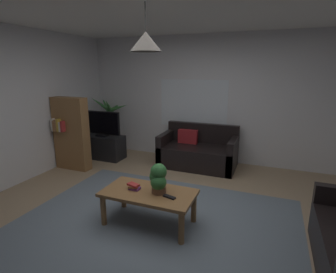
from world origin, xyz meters
name	(u,v)px	position (x,y,z in m)	size (l,w,h in m)	color
floor	(160,220)	(0.00, 0.00, -0.01)	(5.38, 5.18, 0.02)	#9E8466
rug	(153,227)	(0.00, -0.20, 0.00)	(3.50, 2.85, 0.01)	slate
wall_back	(209,99)	(0.00, 2.62, 1.30)	(5.50, 0.06, 2.59)	silver
ceiling	(158,2)	(0.00, 0.00, 2.60)	(5.38, 5.18, 0.02)	white
window_pane	(193,104)	(-0.34, 2.59, 1.20)	(1.45, 0.01, 1.00)	white
couch_under_window	(198,153)	(-0.08, 2.12, 0.28)	(1.49, 0.81, 0.82)	black
coffee_table	(149,196)	(-0.09, -0.12, 0.37)	(1.15, 0.60, 0.44)	olive
book_on_table_0	(135,188)	(-0.28, -0.13, 0.45)	(0.13, 0.10, 0.03)	#72387F
book_on_table_1	(134,186)	(-0.29, -0.13, 0.47)	(0.12, 0.10, 0.02)	#99663F
book_on_table_2	(133,185)	(-0.30, -0.14, 0.50)	(0.15, 0.09, 0.03)	#B22D2D
remote_on_table_0	(169,197)	(0.21, -0.18, 0.45)	(0.05, 0.16, 0.02)	black
potted_plant_on_table	(158,178)	(0.03, -0.10, 0.63)	(0.22, 0.23, 0.37)	brown
tv_stand	(104,147)	(-2.14, 1.84, 0.25)	(0.90, 0.44, 0.50)	black
tv	(101,123)	(-2.14, 1.82, 0.78)	(0.88, 0.16, 0.54)	black
potted_palm_corner	(111,127)	(-2.29, 2.38, 0.57)	(0.92, 0.80, 1.34)	#B77051
bookshelf_corner	(71,133)	(-2.33, 1.08, 0.71)	(0.70, 0.31, 1.40)	olive
pendant_lamp	(146,41)	(-0.09, -0.12, 2.20)	(0.35, 0.35, 0.50)	black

